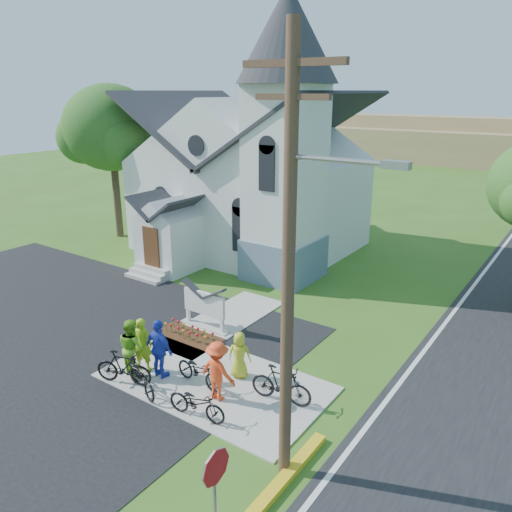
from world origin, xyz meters
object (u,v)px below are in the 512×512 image
Objects in this scene: cyclist_4 at (239,355)px; bike_4 at (197,403)px; bike_2 at (199,371)px; stop_sign at (216,481)px; bike_0 at (141,377)px; cyclist_0 at (142,344)px; cyclist_3 at (218,371)px; bike_3 at (281,385)px; cyclist_2 at (159,349)px; bike_1 at (124,367)px; church_sign at (204,304)px; cyclist_1 at (132,347)px; utility_pole at (291,259)px.

cyclist_4 is 2.41m from bike_4.
stop_sign is at bearing -130.09° from bike_2.
bike_4 is (2.22, 0.00, -0.02)m from bike_0.
cyclist_3 reaches higher than cyclist_0.
bike_3 is at bearing -150.80° from cyclist_3.
stop_sign is at bearing 128.50° from cyclist_3.
cyclist_3 is at bearing 76.84° from cyclist_4.
bike_3 is at bearing -69.30° from bike_2.
cyclist_0 is 3.18m from cyclist_4.
cyclist_2 reaches higher than cyclist_3.
cyclist_0 is at bearing 5.30° from cyclist_2.
bike_1 is (-0.77, 0.00, 0.06)m from bike_0.
stop_sign is 1.36× the size of cyclist_3.
bike_2 is 1.21× the size of cyclist_4.
cyclist_1 reaches higher than church_sign.
utility_pole is 5.63m from cyclist_3.
cyclist_1 is at bearing 150.79° from stop_sign.
bike_3 is (-1.58, 2.26, -4.78)m from utility_pole.
bike_2 is 1.35m from cyclist_4.
cyclist_4 is at bearing -68.97° from bike_1.
bike_4 is at bearing 136.50° from stop_sign.
cyclist_0 reaches higher than cyclist_4.
bike_3 reaches higher than bike_2.
bike_0 reaches higher than bike_2.
bike_2 is (2.10, 0.34, -0.43)m from cyclist_0.
cyclist_2 is 4.02m from bike_3.
church_sign is at bearing 35.56° from bike_0.
utility_pole reaches higher than bike_4.
cyclist_3 is (-3.26, 4.05, -0.82)m from stop_sign.
cyclist_2 reaches higher than cyclist_4.
stop_sign reaches higher than cyclist_2.
bike_0 is at bearing 102.78° from cyclist_2.
cyclist_2 is 2.58m from bike_4.
cyclist_3 reaches higher than cyclist_4.
bike_0 is 1.01× the size of bike_1.
stop_sign is at bearing 166.61° from cyclist_1.
cyclist_4 is (2.83, 1.44, -0.15)m from cyclist_0.
cyclist_2 is 2.26m from cyclist_3.
cyclist_2 is at bearing 109.54° from bike_2.
church_sign is at bearing 31.24° from bike_4.
cyclist_3 is at bearing -43.95° from bike_0.
bike_2 is at bearing 165.59° from cyclist_0.
utility_pole is 6.30m from cyclist_4.
bike_3 is at bearing 124.91° from utility_pole.
bike_1 is (0.14, -0.93, -0.36)m from cyclist_0.
cyclist_0 is 1.00× the size of cyclist_3.
cyclist_2 is at bearing 2.50° from cyclist_3.
cyclist_0 is at bearing -11.56° from bike_1.
utility_pole is 7.75m from cyclist_0.
cyclist_0 is 2.17m from bike_2.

